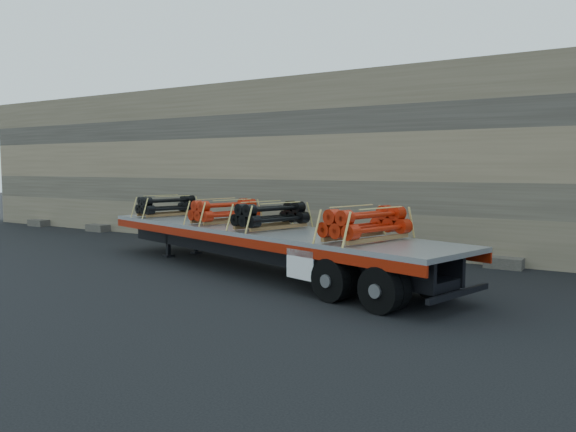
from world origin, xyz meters
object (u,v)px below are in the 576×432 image
Objects in this scene: bundle_rear at (366,225)px; bundle_midrear at (271,216)px; bundle_midfront at (225,212)px; trailer at (260,250)px; bundle_front at (167,206)px.

bundle_midrear is at bearing -180.00° from bundle_rear.
bundle_midrear is (2.33, -0.65, 0.01)m from bundle_midfront.
bundle_front is (-5.46, 1.53, 1.09)m from trailer.
bundle_midfront is (-1.80, 0.50, 1.10)m from trailer.
bundle_midrear reaches higher than bundle_midfront.
trailer is at bearing 0.00° from bundle_front.
trailer is 1.24m from bundle_midrear.
bundle_rear reaches higher than bundle_front.
bundle_midfront reaches higher than bundle_front.
bundle_midrear reaches higher than bundle_front.
bundle_midrear is at bearing 0.00° from bundle_midfront.
bundle_midrear reaches higher than trailer.
trailer is 2.17m from bundle_midfront.
bundle_midfront is 2.42m from bundle_midrear.
bundle_front is 0.97× the size of bundle_midfront.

